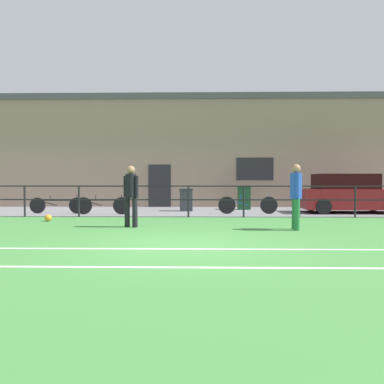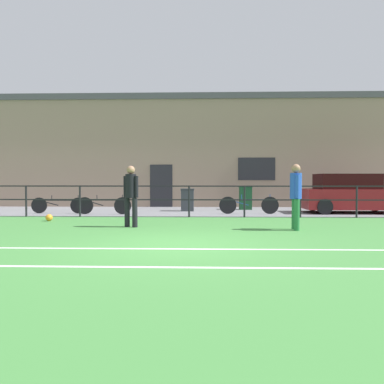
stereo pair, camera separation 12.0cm
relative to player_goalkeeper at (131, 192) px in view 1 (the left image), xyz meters
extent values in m
cube|color=#42843D|center=(1.56, -3.03, -1.02)|extent=(60.00, 44.00, 0.04)
cube|color=white|center=(1.56, -3.51, -1.00)|extent=(36.00, 0.11, 0.00)
cube|color=white|center=(1.56, -5.12, -1.00)|extent=(36.00, 0.11, 0.00)
cube|color=slate|center=(1.56, 5.47, -0.99)|extent=(48.00, 5.00, 0.02)
cylinder|color=black|center=(-4.44, 2.97, -0.42)|extent=(0.07, 0.07, 1.15)
cylinder|color=black|center=(-2.44, 2.97, -0.42)|extent=(0.07, 0.07, 1.15)
cylinder|color=black|center=(-0.44, 2.97, -0.42)|extent=(0.07, 0.07, 1.15)
cylinder|color=black|center=(1.56, 2.97, -0.42)|extent=(0.07, 0.07, 1.15)
cylinder|color=black|center=(3.56, 2.97, -0.42)|extent=(0.07, 0.07, 1.15)
cylinder|color=black|center=(5.56, 2.97, -0.42)|extent=(0.07, 0.07, 1.15)
cylinder|color=black|center=(7.56, 2.97, -0.42)|extent=(0.07, 0.07, 1.15)
cube|color=black|center=(1.56, 2.97, 0.13)|extent=(36.00, 0.04, 0.04)
cube|color=black|center=(1.56, 2.97, -0.37)|extent=(36.00, 0.04, 0.04)
cube|color=gray|center=(1.56, 9.17, 1.65)|extent=(28.00, 2.40, 5.30)
cube|color=#232328|center=(-0.01, 7.95, 0.05)|extent=(1.10, 0.04, 2.10)
cube|color=#232328|center=(4.65, 7.95, 0.89)|extent=(1.80, 0.04, 1.10)
cube|color=#4C4C51|center=(1.56, 9.17, 4.45)|extent=(28.00, 2.56, 0.30)
cylinder|color=black|center=(0.12, -0.05, -0.58)|extent=(0.15, 0.15, 0.83)
cylinder|color=black|center=(-0.12, 0.05, -0.58)|extent=(0.15, 0.15, 0.83)
cylinder|color=black|center=(0.00, 0.00, 0.18)|extent=(0.31, 0.31, 0.69)
sphere|color=#A37556|center=(0.00, 0.00, 0.64)|extent=(0.24, 0.24, 0.24)
cylinder|color=black|center=(0.17, -0.07, 0.16)|extent=(0.11, 0.11, 0.62)
cylinder|color=black|center=(-0.17, 0.07, 0.16)|extent=(0.11, 0.11, 0.62)
cylinder|color=#237038|center=(4.58, -0.65, -0.58)|extent=(0.15, 0.15, 0.85)
cylinder|color=#237038|center=(4.58, -0.38, -0.58)|extent=(0.15, 0.15, 0.85)
cylinder|color=blue|center=(4.58, -0.51, 0.20)|extent=(0.31, 0.31, 0.70)
sphere|color=#A37556|center=(4.58, -0.51, 0.66)|extent=(0.24, 0.24, 0.24)
cylinder|color=blue|center=(4.58, -0.70, 0.18)|extent=(0.11, 0.11, 0.62)
cylinder|color=blue|center=(4.58, -0.32, 0.18)|extent=(0.11, 0.11, 0.62)
sphere|color=orange|center=(-3.00, 1.50, -0.89)|extent=(0.23, 0.23, 0.23)
cube|color=maroon|center=(8.06, 4.86, -0.41)|extent=(3.87, 1.80, 0.80)
cube|color=black|center=(7.86, 4.86, 0.29)|extent=(2.32, 1.52, 0.61)
cylinder|color=black|center=(6.74, 3.99, -0.68)|extent=(0.60, 0.18, 0.60)
cylinder|color=black|center=(6.74, 5.72, -0.68)|extent=(0.60, 0.18, 0.60)
cylinder|color=black|center=(9.37, 5.72, -0.68)|extent=(0.60, 0.18, 0.60)
cylinder|color=black|center=(-2.54, 3.84, -0.65)|extent=(0.66, 0.04, 0.66)
cylinder|color=black|center=(-1.06, 3.84, -0.65)|extent=(0.66, 0.04, 0.66)
cube|color=black|center=(-1.80, 3.84, -0.43)|extent=(1.16, 0.04, 0.04)
cube|color=black|center=(-2.17, 3.84, -0.54)|extent=(0.72, 0.03, 0.24)
cylinder|color=black|center=(-2.06, 3.84, -0.33)|extent=(0.03, 0.03, 0.20)
cylinder|color=black|center=(-1.06, 3.84, -0.36)|extent=(0.03, 0.03, 0.28)
cylinder|color=black|center=(-4.48, 4.17, -0.66)|extent=(0.63, 0.04, 0.63)
cylinder|color=black|center=(-2.90, 4.17, -0.66)|extent=(0.63, 0.04, 0.63)
cube|color=black|center=(-3.69, 4.17, -0.46)|extent=(1.23, 0.04, 0.04)
cube|color=black|center=(-4.08, 4.17, -0.56)|extent=(0.77, 0.03, 0.23)
cylinder|color=black|center=(-3.97, 4.17, -0.36)|extent=(0.03, 0.03, 0.20)
cylinder|color=black|center=(-2.90, 4.17, -0.39)|extent=(0.03, 0.03, 0.28)
cylinder|color=black|center=(3.03, 4.17, -0.64)|extent=(0.68, 0.04, 0.68)
cylinder|color=black|center=(4.68, 4.17, -0.64)|extent=(0.68, 0.04, 0.68)
cube|color=#234C99|center=(3.85, 4.17, -0.42)|extent=(1.28, 0.04, 0.04)
cube|color=#234C99|center=(3.44, 4.17, -0.53)|extent=(0.80, 0.03, 0.24)
cylinder|color=#234C99|center=(3.56, 4.17, -0.32)|extent=(0.03, 0.03, 0.20)
cylinder|color=#234C99|center=(4.68, 4.17, -0.35)|extent=(0.03, 0.03, 0.28)
cube|color=#194C28|center=(3.95, 6.42, -0.48)|extent=(0.54, 0.46, 0.99)
cube|color=#143D20|center=(3.95, 6.42, 0.05)|extent=(0.58, 0.49, 0.08)
cube|color=#33383D|center=(1.39, 5.50, -0.54)|extent=(0.53, 0.45, 0.88)
cube|color=#282C30|center=(1.39, 5.50, -0.06)|extent=(0.57, 0.48, 0.08)
camera|label=1|loc=(2.00, -11.11, 0.37)|focal=36.45mm
camera|label=2|loc=(2.12, -11.11, 0.37)|focal=36.45mm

